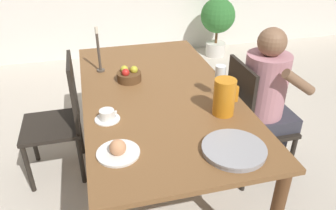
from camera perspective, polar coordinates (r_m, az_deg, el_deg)
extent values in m
plane|color=beige|center=(2.64, -1.56, -12.31)|extent=(20.00, 20.00, 0.00)
cube|color=brown|center=(2.21, -1.82, 2.10)|extent=(0.99, 1.88, 0.03)
cylinder|color=brown|center=(3.12, -13.17, 2.31)|extent=(0.07, 0.07, 0.73)
cylinder|color=brown|center=(3.24, 2.35, 4.16)|extent=(0.07, 0.07, 0.73)
cylinder|color=black|center=(2.87, 16.67, -4.59)|extent=(0.04, 0.04, 0.41)
cylinder|color=black|center=(2.63, 20.58, -8.96)|extent=(0.04, 0.04, 0.41)
cylinder|color=black|center=(2.72, 9.86, -5.84)|extent=(0.04, 0.04, 0.41)
cylinder|color=black|center=(2.46, 13.27, -10.68)|extent=(0.04, 0.04, 0.41)
cube|color=black|center=(2.54, 15.77, -3.44)|extent=(0.42, 0.42, 0.03)
cube|color=black|center=(2.32, 12.38, 1.23)|extent=(0.03, 0.39, 0.49)
cylinder|color=black|center=(2.59, -23.14, -10.24)|extent=(0.04, 0.04, 0.41)
cylinder|color=black|center=(2.89, -22.40, -5.58)|extent=(0.04, 0.04, 0.41)
cylinder|color=black|center=(2.54, -14.88, -9.38)|extent=(0.04, 0.04, 0.41)
cylinder|color=black|center=(2.84, -15.07, -4.73)|extent=(0.04, 0.04, 0.41)
cube|color=black|center=(2.59, -19.69, -3.48)|extent=(0.42, 0.42, 0.03)
cube|color=black|center=(2.44, -16.16, 2.22)|extent=(0.03, 0.39, 0.49)
cylinder|color=#33333D|center=(2.77, 17.09, -5.71)|extent=(0.09, 0.09, 0.44)
cylinder|color=#33333D|center=(2.67, 18.77, -7.62)|extent=(0.09, 0.09, 0.44)
cube|color=#33333D|center=(2.54, 17.39, -2.13)|extent=(0.30, 0.34, 0.11)
cylinder|color=#B77A84|center=(2.36, 16.51, 3.21)|extent=(0.30, 0.30, 0.46)
sphere|color=brown|center=(2.24, 17.68, 10.40)|extent=(0.19, 0.19, 0.19)
cylinder|color=brown|center=(2.21, 21.79, 3.68)|extent=(0.25, 0.06, 0.20)
cylinder|color=orange|center=(1.92, 9.77, 1.37)|extent=(0.13, 0.13, 0.22)
cube|color=orange|center=(1.95, 11.79, 1.90)|extent=(0.02, 0.02, 0.10)
cone|color=orange|center=(1.86, 8.55, 3.56)|extent=(0.04, 0.04, 0.04)
cylinder|color=white|center=(2.16, 8.75, 1.56)|extent=(0.06, 0.06, 0.00)
cylinder|color=white|center=(2.13, 8.88, 3.03)|extent=(0.01, 0.01, 0.12)
cylinder|color=white|center=(2.08, 9.10, 5.61)|extent=(0.07, 0.07, 0.09)
cylinder|color=white|center=(1.92, -10.50, -2.44)|extent=(0.15, 0.15, 0.01)
cylinder|color=white|center=(1.91, -10.59, -1.65)|extent=(0.09, 0.09, 0.06)
cube|color=white|center=(1.91, -9.10, -1.38)|extent=(0.01, 0.01, 0.03)
cylinder|color=#9E9EA3|center=(1.68, 11.38, -7.77)|extent=(0.32, 0.32, 0.02)
cylinder|color=#9E9EA3|center=(1.67, 11.44, -7.36)|extent=(0.32, 0.32, 0.01)
cylinder|color=white|center=(1.65, -8.66, -8.25)|extent=(0.22, 0.22, 0.01)
sphere|color=tan|center=(1.63, -8.75, -7.34)|extent=(0.08, 0.08, 0.08)
cylinder|color=brown|center=(2.35, -6.79, 4.92)|extent=(0.17, 0.17, 0.06)
sphere|color=gold|center=(2.33, -5.94, 6.14)|extent=(0.05, 0.05, 0.05)
sphere|color=gold|center=(2.35, -7.61, 6.18)|extent=(0.05, 0.05, 0.05)
sphere|color=red|center=(2.30, -7.39, 5.63)|extent=(0.05, 0.05, 0.05)
cylinder|color=#4C4238|center=(2.54, -11.63, 5.94)|extent=(0.06, 0.06, 0.01)
cylinder|color=#4C4238|center=(2.49, -11.98, 9.03)|extent=(0.02, 0.02, 0.28)
cylinder|color=beige|center=(2.43, -12.40, 12.64)|extent=(0.02, 0.02, 0.05)
cylinder|color=beige|center=(4.88, 8.24, 9.61)|extent=(0.28, 0.28, 0.19)
cylinder|color=brown|center=(4.82, 8.41, 11.72)|extent=(0.04, 0.04, 0.19)
sphere|color=#2D6B2D|center=(4.74, 8.68, 15.14)|extent=(0.48, 0.48, 0.48)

